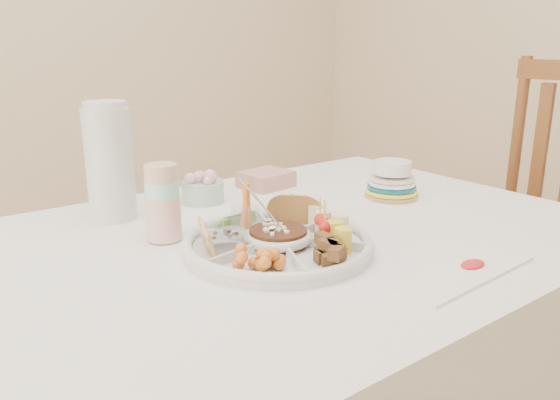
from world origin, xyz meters
TOP-DOWN VIEW (x-y plane):
  - wall_back at (0.00, 2.00)m, footprint 4.00×0.02m
  - dining_table at (0.00, 0.00)m, footprint 1.52×1.02m
  - chair at (0.96, -0.09)m, footprint 0.49×0.49m
  - party_tray at (-0.05, -0.08)m, footprint 0.43×0.43m
  - bean_dip at (-0.05, -0.08)m, footprint 0.13×0.13m
  - tortillas at (0.05, 0.01)m, footprint 0.12×0.12m
  - carrot_cucumber at (-0.07, 0.05)m, footprint 0.14×0.14m
  - pita_raisins at (-0.17, -0.03)m, footprint 0.13×0.13m
  - cherries at (-0.15, -0.16)m, footprint 0.11×0.11m
  - granola_chunks at (-0.03, -0.20)m, footprint 0.11×0.11m
  - banana_tomato at (0.07, -0.12)m, footprint 0.13×0.13m
  - cup_stack at (-0.21, 0.12)m, footprint 0.08×0.08m
  - thermos at (-0.24, 0.34)m, footprint 0.12×0.12m
  - flower_bowl at (0.00, 0.33)m, footprint 0.13×0.13m
  - napkin_stack at (0.23, 0.36)m, footprint 0.15×0.14m
  - plate_stack at (0.44, 0.06)m, footprint 0.17×0.17m
  - placemat at (0.16, -0.37)m, footprint 0.33×0.12m

SIDE VIEW (x-z plane):
  - dining_table at x=0.00m, z-range 0.00..0.76m
  - chair at x=0.96m, z-range 0.00..1.12m
  - placemat at x=0.16m, z-range 0.76..0.76m
  - party_tray at x=-0.05m, z-range 0.76..0.80m
  - napkin_stack at x=0.23m, z-range 0.76..0.80m
  - bean_dip at x=-0.05m, z-range 0.77..0.81m
  - cherries at x=-0.15m, z-range 0.77..0.81m
  - granola_chunks at x=-0.03m, z-range 0.77..0.82m
  - flower_bowl at x=0.00m, z-range 0.76..0.84m
  - tortillas at x=0.05m, z-range 0.77..0.83m
  - pita_raisins at x=-0.17m, z-range 0.77..0.83m
  - plate_stack at x=0.44m, z-range 0.76..0.85m
  - banana_tomato at x=0.07m, z-range 0.77..0.86m
  - carrot_cucumber at x=-0.07m, z-range 0.77..0.88m
  - cup_stack at x=-0.21m, z-range 0.76..0.96m
  - thermos at x=-0.24m, z-range 0.76..1.04m
  - wall_back at x=0.00m, z-range 0.00..2.70m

